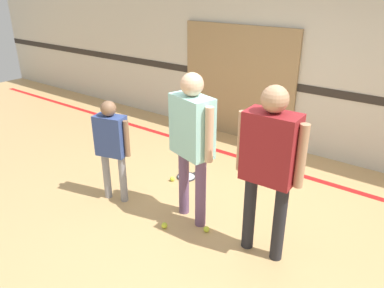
# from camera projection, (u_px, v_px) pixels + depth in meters

# --- Properties ---
(ground_plane) EXTENTS (16.00, 16.00, 0.00)m
(ground_plane) POSITION_uv_depth(u_px,v_px,m) (210.00, 219.00, 4.31)
(ground_plane) COLOR tan
(wall_back) EXTENTS (16.00, 0.07, 3.20)m
(wall_back) POSITION_uv_depth(u_px,v_px,m) (306.00, 49.00, 5.45)
(wall_back) COLOR beige
(wall_back) RESTS_ON ground_plane
(wall_panel) EXTENTS (2.06, 0.05, 1.88)m
(wall_panel) POSITION_uv_depth(u_px,v_px,m) (237.00, 83.00, 6.26)
(wall_panel) COLOR #9E7F56
(wall_panel) RESTS_ON ground_plane
(floor_stripe) EXTENTS (14.40, 0.10, 0.01)m
(floor_stripe) POSITION_uv_depth(u_px,v_px,m) (272.00, 167.00, 5.50)
(floor_stripe) COLOR red
(floor_stripe) RESTS_ON ground_plane
(person_instructor) EXTENTS (0.62, 0.38, 1.70)m
(person_instructor) POSITION_uv_depth(u_px,v_px,m) (192.00, 134.00, 3.91)
(person_instructor) COLOR #6B4C70
(person_instructor) RESTS_ON ground_plane
(person_student_left) EXTENTS (0.47, 0.28, 1.28)m
(person_student_left) POSITION_uv_depth(u_px,v_px,m) (111.00, 141.00, 4.39)
(person_student_left) COLOR gray
(person_student_left) RESTS_ON ground_plane
(person_student_right) EXTENTS (0.66, 0.28, 1.73)m
(person_student_right) POSITION_uv_depth(u_px,v_px,m) (270.00, 157.00, 3.37)
(person_student_right) COLOR #232328
(person_student_right) RESTS_ON ground_plane
(racket_spare_on_floor) EXTENTS (0.31, 0.53, 0.03)m
(racket_spare_on_floor) POSITION_uv_depth(u_px,v_px,m) (188.00, 176.00, 5.23)
(racket_spare_on_floor) COLOR #28282D
(racket_spare_on_floor) RESTS_ON ground_plane
(tennis_ball_near_instructor) EXTENTS (0.07, 0.07, 0.07)m
(tennis_ball_near_instructor) POSITION_uv_depth(u_px,v_px,m) (164.00, 225.00, 4.14)
(tennis_ball_near_instructor) COLOR #CCE038
(tennis_ball_near_instructor) RESTS_ON ground_plane
(tennis_ball_by_spare_racket) EXTENTS (0.07, 0.07, 0.07)m
(tennis_ball_by_spare_racket) POSITION_uv_depth(u_px,v_px,m) (172.00, 179.00, 5.11)
(tennis_ball_by_spare_racket) COLOR #CCE038
(tennis_ball_by_spare_racket) RESTS_ON ground_plane
(tennis_ball_stray_left) EXTENTS (0.07, 0.07, 0.07)m
(tennis_ball_stray_left) POSITION_uv_depth(u_px,v_px,m) (206.00, 229.00, 4.08)
(tennis_ball_stray_left) COLOR #CCE038
(tennis_ball_stray_left) RESTS_ON ground_plane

